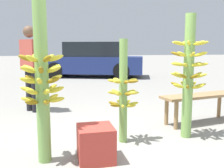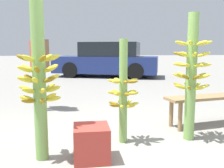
{
  "view_description": "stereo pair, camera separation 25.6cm",
  "coord_description": "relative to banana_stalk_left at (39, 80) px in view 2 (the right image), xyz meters",
  "views": [
    {
      "loc": [
        -0.76,
        -2.47,
        1.16
      ],
      "look_at": [
        -0.09,
        0.49,
        0.73
      ],
      "focal_mm": 40.0,
      "sensor_mm": 36.0,
      "label": 1
    },
    {
      "loc": [
        -0.51,
        -2.52,
        1.16
      ],
      "look_at": [
        -0.09,
        0.49,
        0.73
      ],
      "focal_mm": 40.0,
      "sensor_mm": 36.0,
      "label": 2
    }
  ],
  "objects": [
    {
      "name": "ground_plane",
      "position": [
        0.9,
        -0.09,
        -0.84
      ],
      "size": [
        80.0,
        80.0,
        0.0
      ],
      "primitive_type": "plane",
      "color": "gray"
    },
    {
      "name": "banana_stalk_right",
      "position": [
        1.8,
        0.34,
        0.0
      ],
      "size": [
        0.48,
        0.48,
        1.6
      ],
      "color": "#7AA851",
      "rests_on": "ground_plane"
    },
    {
      "name": "vendor_person",
      "position": [
        -0.31,
        2.22,
        0.1
      ],
      "size": [
        0.44,
        0.51,
        1.57
      ],
      "rotation": [
        0.0,
        0.0,
        -0.89
      ],
      "color": "black",
      "rests_on": "ground_plane"
    },
    {
      "name": "market_bench",
      "position": [
        2.32,
        0.87,
        -0.47
      ],
      "size": [
        1.35,
        0.56,
        0.46
      ],
      "rotation": [
        0.0,
        0.0,
        0.18
      ],
      "color": "#99754C",
      "rests_on": "ground_plane"
    },
    {
      "name": "banana_stalk_center",
      "position": [
        0.94,
        0.36,
        -0.21
      ],
      "size": [
        0.4,
        0.4,
        1.28
      ],
      "color": "#7AA851",
      "rests_on": "ground_plane"
    },
    {
      "name": "banana_stalk_left",
      "position": [
        0.0,
        0.0,
        0.0
      ],
      "size": [
        0.45,
        0.45,
        1.67
      ],
      "color": "#7AA851",
      "rests_on": "ground_plane"
    },
    {
      "name": "parked_car",
      "position": [
        1.64,
        7.74,
        -0.16
      ],
      "size": [
        4.54,
        2.98,
        1.42
      ],
      "rotation": [
        0.0,
        0.0,
        1.23
      ],
      "color": "navy",
      "rests_on": "ground_plane"
    },
    {
      "name": "produce_crate",
      "position": [
        0.52,
        -0.1,
        -0.66
      ],
      "size": [
        0.37,
        0.37,
        0.37
      ],
      "color": "#B2382D",
      "rests_on": "ground_plane"
    }
  ]
}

